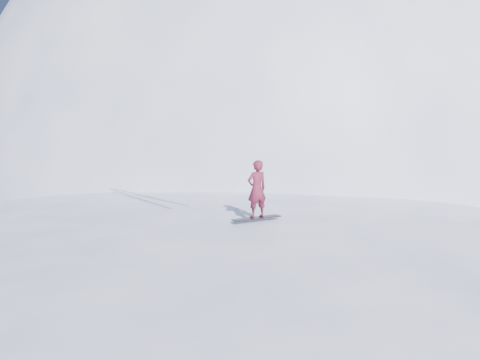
{
  "coord_description": "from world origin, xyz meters",
  "views": [
    {
      "loc": [
        -6.02,
        -11.72,
        5.18
      ],
      "look_at": [
        1.22,
        0.16,
        3.5
      ],
      "focal_mm": 32.0,
      "sensor_mm": 36.0,
      "label": 1
    }
  ],
  "objects": [
    {
      "name": "snowboarder",
      "position": [
        1.22,
        -0.84,
        3.32
      ],
      "size": [
        0.67,
        0.46,
        1.79
      ],
      "primitive_type": "imported",
      "rotation": [
        0.0,
        0.0,
        3.1
      ],
      "color": "maroon",
      "rests_on": "snowboard"
    },
    {
      "name": "ground",
      "position": [
        0.0,
        0.0,
        0.0
      ],
      "size": [
        400.0,
        400.0,
        0.0
      ],
      "primitive_type": "plane",
      "color": "white",
      "rests_on": "ground"
    },
    {
      "name": "peak_shoulder",
      "position": [
        10.0,
        20.0,
        0.0
      ],
      "size": [
        28.0,
        24.0,
        18.0
      ],
      "primitive_type": "ellipsoid",
      "color": "white",
      "rests_on": "ground"
    },
    {
      "name": "wind_bumps",
      "position": [
        -0.56,
        2.12,
        0.0
      ],
      "size": [
        16.0,
        14.4,
        1.0
      ],
      "color": "white",
      "rests_on": "ground"
    },
    {
      "name": "board_tracks",
      "position": [
        -0.49,
        5.09,
        2.42
      ],
      "size": [
        1.37,
        5.98,
        0.04
      ],
      "color": "silver",
      "rests_on": "ground"
    },
    {
      "name": "summit_peak",
      "position": [
        22.0,
        26.0,
        0.0
      ],
      "size": [
        60.0,
        56.0,
        56.0
      ],
      "primitive_type": "ellipsoid",
      "color": "white",
      "rests_on": "ground"
    },
    {
      "name": "snowboard",
      "position": [
        1.22,
        -0.84,
        2.41
      ],
      "size": [
        1.66,
        0.38,
        0.03
      ],
      "primitive_type": "cube",
      "rotation": [
        0.0,
        0.0,
        -0.04
      ],
      "color": "black",
      "rests_on": "near_ridge"
    },
    {
      "name": "near_ridge",
      "position": [
        1.0,
        3.0,
        0.0
      ],
      "size": [
        36.0,
        28.0,
        4.8
      ],
      "primitive_type": "ellipsoid",
      "color": "white",
      "rests_on": "ground"
    }
  ]
}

